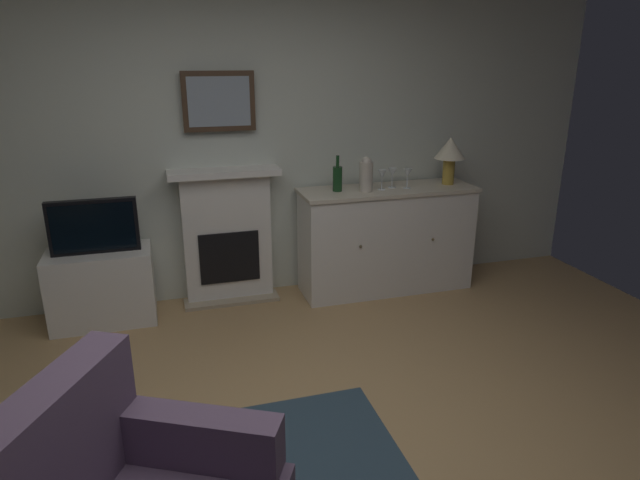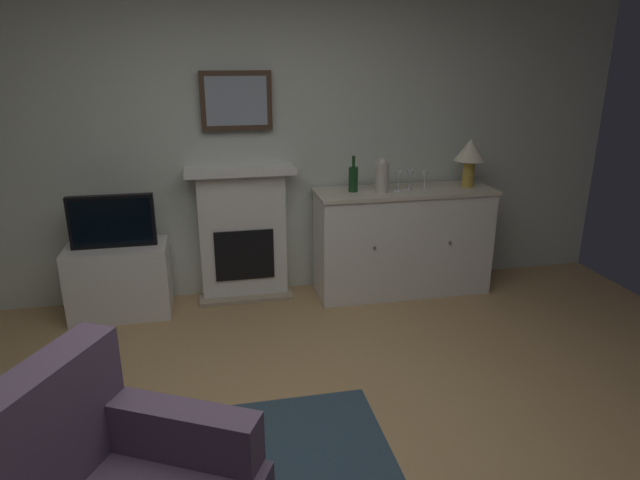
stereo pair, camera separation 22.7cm
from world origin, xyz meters
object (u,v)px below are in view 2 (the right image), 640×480
Objects in this scene: sideboard_cabinet at (402,241)px; tv_set at (112,221)px; fireplace_unit at (243,234)px; framed_picture at (236,101)px; wine_glass_center at (410,175)px; vase_decorative at (382,175)px; wine_bottle at (353,178)px; tv_cabinet at (120,280)px; table_lamp at (470,153)px; wine_glass_left at (399,176)px; wine_glass_right at (425,175)px.

tv_set reaches higher than sideboard_cabinet.
fireplace_unit is 0.74× the size of sideboard_cabinet.
framed_picture reaches higher than wine_glass_center.
wine_glass_center is 0.26m from vase_decorative.
wine_bottle is 0.47m from wine_glass_center.
vase_decorative is 0.38× the size of tv_cabinet.
wine_bottle is (0.89, -0.15, 0.46)m from fireplace_unit.
tv_set is (0.00, -0.02, 0.48)m from tv_cabinet.
wine_glass_center is (0.04, 0.01, 0.57)m from sideboard_cabinet.
table_lamp is 2.42× the size of wine_glass_left.
wine_bottle reaches higher than tv_cabinet.
wine_glass_center is at bearing -8.93° from framed_picture.
fireplace_unit is at bearing 170.18° from wine_bottle.
sideboard_cabinet is (1.33, -0.22, -1.16)m from framed_picture.
tv_cabinet is 0.48m from tv_set.
table_lamp reaches higher than tv_cabinet.
vase_decorative is at bearing -1.15° from tv_set.
table_lamp is at bearing -0.91° from wine_glass_center.
wine_glass_center is 2.45m from tv_cabinet.
wine_glass_center is at bearing 12.83° from vase_decorative.
wine_glass_right is at bearing -1.48° from tv_cabinet.
sideboard_cabinet is at bearing 12.92° from vase_decorative.
wine_glass_center is (1.36, -0.21, -0.59)m from framed_picture.
fireplace_unit is 1.06m from framed_picture.
table_lamp is 0.65m from wine_glass_left.
wine_bottle is 1.76× the size of wine_glass_right.
framed_picture is 1.28m from vase_decorative.
sideboard_cabinet is 5.11× the size of wine_bottle.
tv_cabinet is at bearing 179.83° from wine_glass_center.
fireplace_unit is at bearing 10.77° from tv_set.
sideboard_cabinet is at bearing -7.61° from fireplace_unit.
fireplace_unit is 3.91× the size of vase_decorative.
wine_bottle is (-0.99, 0.02, -0.17)m from table_lamp.
vase_decorative is at bearing -13.81° from framed_picture.
wine_bottle is 0.47× the size of tv_set.
wine_glass_left is 1.00× the size of wine_glass_right.
vase_decorative reaches higher than sideboard_cabinet.
tv_set is at bearing -179.80° from sideboard_cabinet.
vase_decorative reaches higher than tv_cabinet.
sideboard_cabinet is 8.99× the size of wine_glass_center.
fireplace_unit is 6.67× the size of wine_glass_right.
framed_picture reaches higher than wine_bottle.
framed_picture is at bearing 167.38° from wine_bottle.
wine_bottle is at bearing 173.04° from wine_glass_right.
fireplace_unit is 6.67× the size of wine_glass_center.
wine_glass_center is (-0.51, 0.01, -0.16)m from table_lamp.
sideboard_cabinet is at bearing -180.00° from table_lamp.
table_lamp is at bearing 3.71° from vase_decorative.
wine_glass_center is (0.11, 0.04, 0.00)m from wine_glass_left.
table_lamp is at bearing -6.75° from framed_picture.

